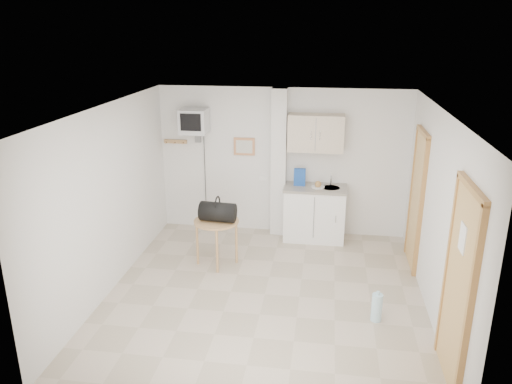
# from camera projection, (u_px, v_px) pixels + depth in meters

# --- Properties ---
(ground) EXTENTS (4.50, 4.50, 0.00)m
(ground) POSITION_uv_depth(u_px,v_px,m) (265.00, 294.00, 6.74)
(ground) COLOR #BEAD98
(ground) RESTS_ON ground
(room_envelope) EXTENTS (4.24, 4.54, 2.55)m
(room_envelope) POSITION_uv_depth(u_px,v_px,m) (285.00, 185.00, 6.30)
(room_envelope) COLOR white
(room_envelope) RESTS_ON ground
(kitchenette) EXTENTS (1.03, 0.58, 2.10)m
(kitchenette) POSITION_uv_depth(u_px,v_px,m) (315.00, 193.00, 8.28)
(kitchenette) COLOR white
(kitchenette) RESTS_ON ground
(crt_television) EXTENTS (0.44, 0.45, 2.15)m
(crt_television) POSITION_uv_depth(u_px,v_px,m) (194.00, 122.00, 8.22)
(crt_television) COLOR slate
(crt_television) RESTS_ON ground
(round_table) EXTENTS (0.67, 0.67, 0.70)m
(round_table) POSITION_uv_depth(u_px,v_px,m) (216.00, 226.00, 7.42)
(round_table) COLOR #A27647
(round_table) RESTS_ON ground
(duffel_bag) EXTENTS (0.54, 0.33, 0.39)m
(duffel_bag) POSITION_uv_depth(u_px,v_px,m) (218.00, 212.00, 7.33)
(duffel_bag) COLOR black
(duffel_bag) RESTS_ON round_table
(water_bottle) EXTENTS (0.13, 0.13, 0.40)m
(water_bottle) POSITION_uv_depth(u_px,v_px,m) (377.00, 307.00, 6.09)
(water_bottle) COLOR #B0DEF1
(water_bottle) RESTS_ON ground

